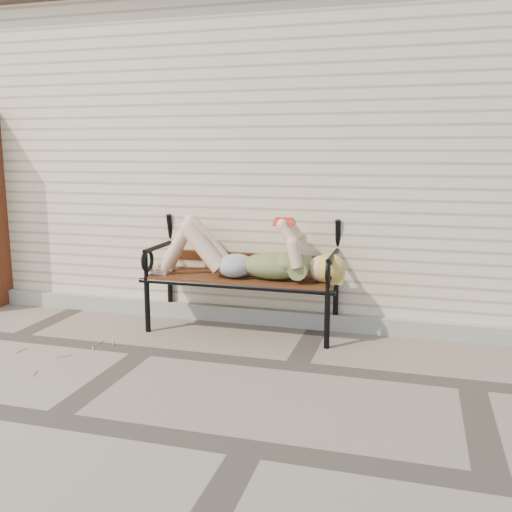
% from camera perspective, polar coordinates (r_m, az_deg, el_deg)
% --- Properties ---
extents(ground, '(80.00, 80.00, 0.00)m').
position_cam_1_polar(ground, '(4.79, -11.01, -9.30)').
color(ground, '#75655A').
rests_on(ground, ground).
extents(house_wall, '(8.00, 4.00, 3.00)m').
position_cam_1_polar(house_wall, '(7.31, -0.67, 9.67)').
color(house_wall, beige).
rests_on(house_wall, ground).
extents(house_roof, '(8.30, 4.30, 0.30)m').
position_cam_1_polar(house_roof, '(7.47, -0.70, 22.43)').
color(house_roof, '#473732').
rests_on(house_roof, house_wall).
extents(foundation_strip, '(8.00, 0.10, 0.15)m').
position_cam_1_polar(foundation_strip, '(5.60, -6.57, -5.42)').
color(foundation_strip, gray).
rests_on(foundation_strip, ground).
extents(garden_bench, '(1.84, 0.73, 1.19)m').
position_cam_1_polar(garden_bench, '(5.14, -1.08, -0.03)').
color(garden_bench, black).
rests_on(garden_bench, ground).
extents(reading_woman, '(1.73, 0.39, 0.55)m').
position_cam_1_polar(reading_woman, '(4.99, -1.40, 0.12)').
color(reading_woman, '#0B3C4D').
rests_on(reading_woman, ground).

